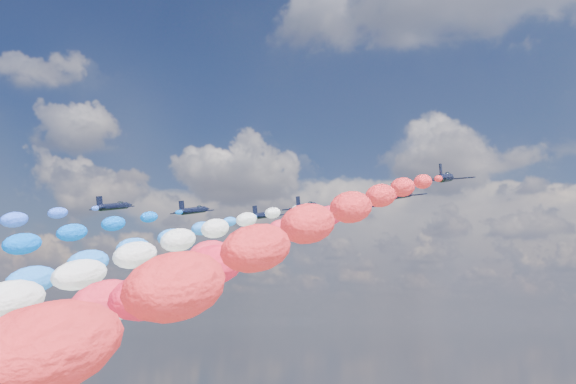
% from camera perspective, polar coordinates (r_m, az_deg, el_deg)
% --- Properties ---
extents(jet_0, '(9.63, 12.91, 5.25)m').
position_cam_1_polar(jet_0, '(139.37, -14.63, -1.21)').
color(jet_0, black).
extents(jet_1, '(9.22, 12.61, 5.25)m').
position_cam_1_polar(jet_1, '(141.05, -8.04, -1.57)').
color(jet_1, black).
extents(jet_2, '(9.39, 12.74, 5.25)m').
position_cam_1_polar(jet_2, '(145.60, -1.97, -1.96)').
color(jet_2, black).
extents(trail_2, '(5.85, 131.81, 46.25)m').
position_cam_1_polar(trail_2, '(89.60, -23.19, -9.16)').
color(trail_2, '#2577F2').
extents(jet_3, '(9.62, 12.90, 5.25)m').
position_cam_1_polar(jet_3, '(135.00, 1.59, -1.25)').
color(jet_3, black).
extents(trail_3, '(5.85, 131.81, 46.25)m').
position_cam_1_polar(trail_3, '(76.44, -20.23, -9.20)').
color(trail_3, white).
extents(jet_4, '(9.74, 12.98, 5.25)m').
position_cam_1_polar(jet_4, '(150.32, 4.12, -2.23)').
color(jet_4, black).
extents(trail_4, '(5.85, 131.81, 46.25)m').
position_cam_1_polar(trail_4, '(89.08, -12.52, -9.77)').
color(trail_4, white).
extents(jet_5, '(9.35, 12.70, 5.25)m').
position_cam_1_polar(jet_5, '(135.32, 5.89, -1.22)').
color(jet_5, black).
extents(trail_5, '(5.85, 131.81, 46.25)m').
position_cam_1_polar(trail_5, '(73.26, -12.75, -9.55)').
color(trail_5, '#ED243D').
extents(jet_6, '(9.82, 13.04, 5.25)m').
position_cam_1_polar(jet_6, '(123.95, 9.64, -0.22)').
color(jet_6, black).
extents(trail_6, '(5.85, 131.81, 46.25)m').
position_cam_1_polar(trail_6, '(59.60, -8.88, -9.42)').
color(trail_6, red).
extents(jet_7, '(9.86, 13.07, 5.25)m').
position_cam_1_polar(jet_7, '(110.86, 13.27, 1.19)').
color(jet_7, black).
extents(trail_7, '(5.85, 131.81, 46.25)m').
position_cam_1_polar(trail_7, '(44.53, -5.72, -9.01)').
color(trail_7, red).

